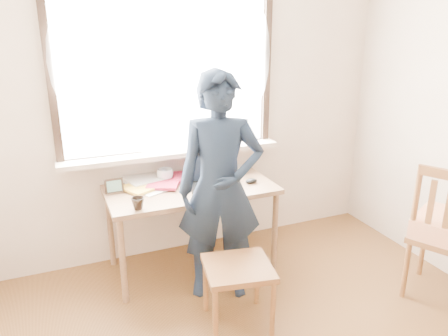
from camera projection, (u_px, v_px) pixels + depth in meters
name	position (u px, v px, depth m)	size (l,w,h in m)	color
room_shell	(311.00, 100.00, 1.98)	(3.52, 4.02, 2.61)	beige
desk	(191.00, 196.00, 3.50)	(1.33, 0.67, 0.71)	brown
laptop	(213.00, 179.00, 3.50)	(0.42, 0.38, 0.24)	black
mug_white	(165.00, 175.00, 3.60)	(0.13, 0.13, 0.11)	white
mug_dark	(138.00, 203.00, 3.06)	(0.09, 0.09, 0.09)	black
mouse	(251.00, 181.00, 3.56)	(0.10, 0.07, 0.04)	black
desk_clutter	(151.00, 183.00, 3.51)	(0.62, 0.50, 0.04)	#2B678E
book_a	(127.00, 185.00, 3.49)	(0.21, 0.28, 0.03)	white
book_b	(227.00, 169.00, 3.87)	(0.17, 0.23, 0.02)	white
picture_frame	(114.00, 187.00, 3.34)	(0.14, 0.02, 0.11)	black
work_chair	(238.00, 274.00, 2.89)	(0.51, 0.49, 0.45)	brown
person	(220.00, 188.00, 3.11)	(0.61, 0.40, 1.68)	black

